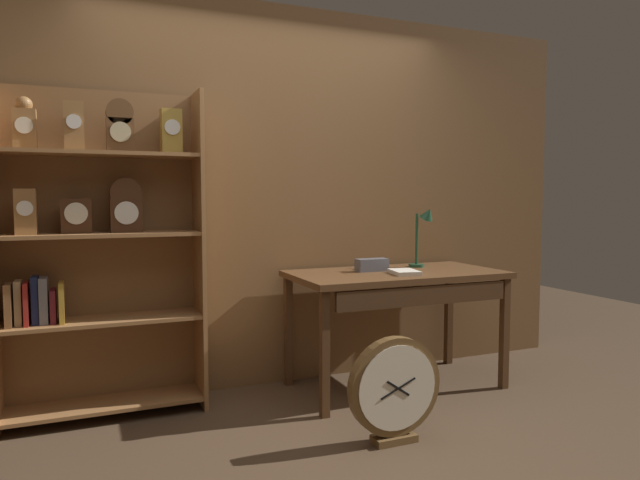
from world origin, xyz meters
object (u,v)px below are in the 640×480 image
bookshelf (97,245)px  round_clock_large (395,389)px  toolbox_small (372,265)px  open_repair_manual (404,272)px  workbench (398,284)px  desk_lamp (424,229)px

bookshelf → round_clock_large: 1.88m
toolbox_small → open_repair_manual: toolbox_small is taller
toolbox_small → bookshelf: bearing=175.2°
open_repair_manual → workbench: bearing=92.0°
bookshelf → round_clock_large: (1.42, -1.00, -0.73)m
workbench → desk_lamp: 0.50m
desk_lamp → round_clock_large: size_ratio=0.78×
toolbox_small → open_repair_manual: bearing=-57.7°
round_clock_large → bookshelf: bearing=144.8°
bookshelf → open_repair_manual: bookshelf is taller
workbench → open_repair_manual: 0.14m
toolbox_small → round_clock_large: toolbox_small is taller
bookshelf → open_repair_manual: size_ratio=8.78×
workbench → open_repair_manual: open_repair_manual is taller
open_repair_manual → round_clock_large: open_repair_manual is taller
bookshelf → workbench: (1.88, -0.25, -0.31)m
desk_lamp → round_clock_large: desk_lamp is taller
bookshelf → toolbox_small: 1.75m
bookshelf → workbench: 1.92m
bookshelf → round_clock_large: size_ratio=3.40×
bookshelf → desk_lamp: bearing=-2.3°
bookshelf → workbench: bearing=-7.5°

